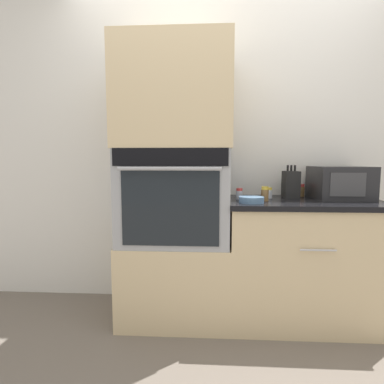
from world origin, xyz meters
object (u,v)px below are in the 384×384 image
microwave (340,183)px  knife_block (291,184)px  condiment_jar_near (265,194)px  wall_oven (175,195)px  bowl (251,200)px  condiment_jar_far (268,193)px  condiment_jar_back (301,190)px  condiment_jar_mid (239,194)px

microwave → knife_block: bearing=172.7°
knife_block → condiment_jar_near: (-0.23, -0.20, -0.05)m
wall_oven → microwave: size_ratio=2.00×
bowl → condiment_jar_far: bearing=57.8°
condiment_jar_far → condiment_jar_back: (0.28, 0.13, 0.01)m
knife_block → condiment_jar_mid: 0.43m
wall_oven → bowl: 0.55m
condiment_jar_back → condiment_jar_mid: bearing=-155.3°
bowl → condiment_jar_near: size_ratio=1.62×
knife_block → condiment_jar_back: knife_block is taller
bowl → condiment_jar_far: size_ratio=2.04×
bowl → microwave: bearing=20.8°
knife_block → condiment_jar_near: 0.31m
knife_block → condiment_jar_back: (0.11, 0.08, -0.05)m
condiment_jar_mid → condiment_jar_back: 0.55m
condiment_jar_far → knife_block: bearing=15.2°
knife_block → condiment_jar_far: (-0.17, -0.05, -0.06)m
microwave → condiment_jar_near: size_ratio=3.71×
wall_oven → condiment_jar_mid: bearing=-1.4°
microwave → condiment_jar_far: (-0.51, -0.00, -0.08)m
condiment_jar_far → condiment_jar_back: bearing=25.2°
wall_oven → bowl: size_ratio=4.59×
wall_oven → knife_block: bearing=9.0°
bowl → condiment_jar_mid: size_ratio=1.99×
condiment_jar_near → bowl: bearing=-137.6°
wall_oven → condiment_jar_far: size_ratio=9.38×
condiment_jar_mid → wall_oven: bearing=178.6°
knife_block → bowl: knife_block is taller
wall_oven → knife_block: size_ratio=3.08×
wall_oven → microwave: wall_oven is taller
wall_oven → condiment_jar_far: 0.69m
bowl → condiment_jar_far: (0.16, 0.25, 0.02)m
microwave → bowl: 0.72m
knife_block → condiment_jar_back: size_ratio=2.54×
bowl → condiment_jar_mid: (-0.06, 0.15, 0.02)m
bowl → condiment_jar_far: condiment_jar_far is taller
condiment_jar_near → knife_block: bearing=41.6°
microwave → condiment_jar_near: (-0.57, -0.16, -0.07)m
condiment_jar_mid → condiment_jar_far: condiment_jar_mid is taller
condiment_jar_back → knife_block: bearing=-141.4°
condiment_jar_mid → condiment_jar_back: size_ratio=0.85×
bowl → condiment_jar_back: (0.44, 0.38, 0.03)m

